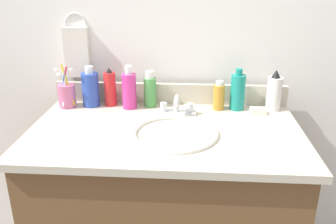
{
  "coord_description": "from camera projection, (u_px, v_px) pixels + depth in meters",
  "views": [
    {
      "loc": [
        0.1,
        -1.24,
        1.34
      ],
      "look_at": [
        0.01,
        0.0,
        0.85
      ],
      "focal_mm": 38.7,
      "sensor_mm": 36.0,
      "label": 1
    }
  ],
  "objects": [
    {
      "name": "sink_basin",
      "position": [
        174.0,
        142.0,
        1.33
      ],
      "size": [
        0.33,
        0.33,
        0.11
      ],
      "color": "white",
      "rests_on": "countertop"
    },
    {
      "name": "bottle_oil_amber",
      "position": [
        219.0,
        96.0,
        1.54
      ],
      "size": [
        0.05,
        0.05,
        0.13
      ],
      "color": "gold",
      "rests_on": "countertop"
    },
    {
      "name": "vanity_cabinet",
      "position": [
        165.0,
        217.0,
        1.51
      ],
      "size": [
        0.99,
        0.56,
        0.75
      ],
      "primitive_type": "cube",
      "color": "brown",
      "rests_on": "ground_plane"
    },
    {
      "name": "bottle_toner_green",
      "position": [
        150.0,
        91.0,
        1.57
      ],
      "size": [
        0.05,
        0.05,
        0.16
      ],
      "color": "#4C9E4C",
      "rests_on": "countertop"
    },
    {
      "name": "countertop",
      "position": [
        165.0,
        132.0,
        1.37
      ],
      "size": [
        1.03,
        0.6,
        0.03
      ],
      "primitive_type": "cube",
      "color": "beige",
      "rests_on": "vanity_cabinet"
    },
    {
      "name": "hand_towel",
      "position": [
        77.0,
        52.0,
        1.6
      ],
      "size": [
        0.11,
        0.04,
        0.22
      ],
      "primitive_type": "cube",
      "color": "silver"
    },
    {
      "name": "cup_pink",
      "position": [
        67.0,
        95.0,
        1.57
      ],
      "size": [
        0.09,
        0.09,
        0.19
      ],
      "color": "#D16693",
      "rests_on": "countertop"
    },
    {
      "name": "bottle_shampoo_blue",
      "position": [
        90.0,
        89.0,
        1.57
      ],
      "size": [
        0.07,
        0.07,
        0.18
      ],
      "color": "#2D4CB2",
      "rests_on": "countertop"
    },
    {
      "name": "faucet",
      "position": [
        177.0,
        108.0,
        1.49
      ],
      "size": [
        0.16,
        0.1,
        0.08
      ],
      "color": "silver",
      "rests_on": "countertop"
    },
    {
      "name": "soap_bar",
      "position": [
        258.0,
        111.0,
        1.51
      ],
      "size": [
        0.06,
        0.04,
        0.02
      ],
      "primitive_type": "cube",
      "color": "white",
      "rests_on": "countertop"
    },
    {
      "name": "bottle_lotion_white",
      "position": [
        274.0,
        92.0,
        1.53
      ],
      "size": [
        0.06,
        0.06,
        0.18
      ],
      "color": "white",
      "rests_on": "countertop"
    },
    {
      "name": "bottle_spray_red",
      "position": [
        110.0,
        88.0,
        1.58
      ],
      "size": [
        0.05,
        0.05,
        0.17
      ],
      "color": "red",
      "rests_on": "countertop"
    },
    {
      "name": "back_wall",
      "position": [
        171.0,
        123.0,
        1.74
      ],
      "size": [
        2.13,
        0.04,
        1.3
      ],
      "primitive_type": "cube",
      "color": "white",
      "rests_on": "ground_plane"
    },
    {
      "name": "bottle_mouthwash_teal",
      "position": [
        238.0,
        92.0,
        1.53
      ],
      "size": [
        0.06,
        0.06,
        0.18
      ],
      "color": "teal",
      "rests_on": "countertop"
    },
    {
      "name": "bottle_soap_pink",
      "position": [
        129.0,
        90.0,
        1.55
      ],
      "size": [
        0.06,
        0.06,
        0.19
      ],
      "color": "#D8338C",
      "rests_on": "countertop"
    },
    {
      "name": "backsplash",
      "position": [
        170.0,
        93.0,
        1.62
      ],
      "size": [
        1.03,
        0.02,
        0.09
      ],
      "primitive_type": "cube",
      "color": "beige",
      "rests_on": "countertop"
    },
    {
      "name": "towel_ring",
      "position": [
        76.0,
        24.0,
        1.57
      ],
      "size": [
        0.1,
        0.01,
        0.1
      ],
      "primitive_type": "torus",
      "rotation": [
        1.57,
        0.0,
        0.0
      ],
      "color": "silver"
    }
  ]
}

